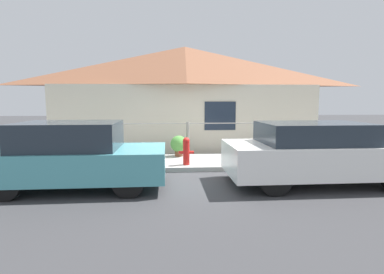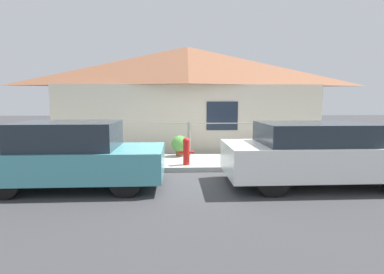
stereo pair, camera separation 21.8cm
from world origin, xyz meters
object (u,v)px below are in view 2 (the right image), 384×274
fire_hydrant (186,150)px  potted_plant_near_hydrant (180,144)px  car_left (75,155)px  car_right (318,153)px

fire_hydrant → potted_plant_near_hydrant: (-0.18, 1.26, -0.02)m
car_left → car_right: car_left is taller
car_left → potted_plant_near_hydrant: car_left is taller
fire_hydrant → car_right: bearing=-29.3°
car_right → potted_plant_near_hydrant: size_ratio=6.39×
car_left → potted_plant_near_hydrant: bearing=51.0°
car_left → potted_plant_near_hydrant: 3.67m
car_right → potted_plant_near_hydrant: 4.22m
car_left → fire_hydrant: size_ratio=4.96×
car_left → fire_hydrant: car_left is taller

